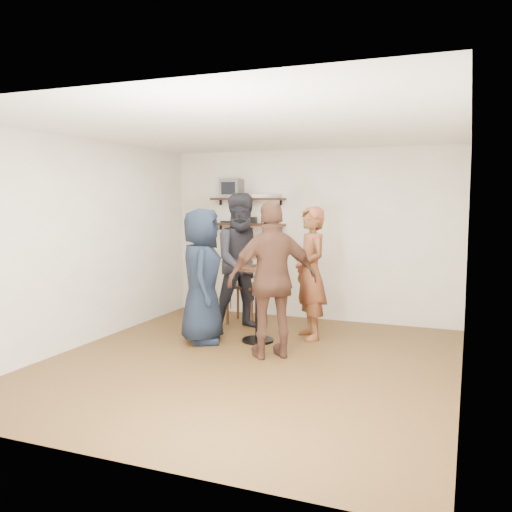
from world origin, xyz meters
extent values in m
cube|color=#452C16|center=(0.00, 0.00, -0.02)|extent=(4.50, 5.00, 0.04)
cube|color=white|center=(0.00, 0.00, 2.62)|extent=(4.50, 5.00, 0.04)
cube|color=beige|center=(0.00, 2.52, 1.30)|extent=(4.50, 0.04, 2.60)
cube|color=beige|center=(0.00, -2.52, 1.30)|extent=(4.50, 0.04, 2.60)
cube|color=beige|center=(-2.27, 0.00, 1.30)|extent=(0.04, 5.00, 2.60)
cube|color=beige|center=(2.27, 0.00, 1.30)|extent=(0.04, 5.00, 2.60)
cube|color=black|center=(-1.00, 2.38, 1.85)|extent=(1.20, 0.25, 0.04)
cube|color=black|center=(-1.00, 2.38, 1.45)|extent=(1.20, 0.25, 0.04)
cube|color=#59595B|center=(-1.27, 2.38, 2.02)|extent=(0.32, 0.30, 0.30)
cube|color=silver|center=(-0.67, 2.38, 1.90)|extent=(0.40, 0.24, 0.06)
cube|color=black|center=(-0.96, 2.38, 1.52)|extent=(0.22, 0.10, 0.10)
cube|color=black|center=(-1.34, 2.42, 1.48)|extent=(0.30, 0.05, 0.03)
cube|color=black|center=(-0.82, 1.82, 0.56)|extent=(0.56, 0.56, 0.04)
cylinder|color=black|center=(-1.02, 1.63, 0.27)|extent=(0.04, 0.04, 0.54)
cylinder|color=black|center=(-0.63, 1.63, 0.27)|extent=(0.04, 0.04, 0.54)
cylinder|color=black|center=(-1.02, 2.02, 0.27)|extent=(0.04, 0.04, 0.54)
cylinder|color=black|center=(-0.63, 2.02, 0.27)|extent=(0.04, 0.04, 0.54)
cylinder|color=white|center=(-0.82, 1.82, 0.74)|extent=(0.15, 0.15, 0.31)
cylinder|color=#2D681D|center=(-0.84, 1.82, 1.05)|extent=(0.01, 0.07, 0.57)
cone|color=white|center=(-0.88, 1.82, 1.40)|extent=(0.07, 0.09, 0.12)
cylinder|color=#2D681D|center=(-0.81, 1.83, 1.08)|extent=(0.04, 0.06, 0.63)
cone|color=white|center=(-0.78, 1.85, 1.46)|extent=(0.11, 0.13, 0.13)
cylinder|color=#2D681D|center=(-0.82, 1.81, 1.12)|extent=(0.10, 0.09, 0.69)
cone|color=white|center=(-0.82, 1.78, 1.53)|extent=(0.13, 0.13, 0.13)
cylinder|color=black|center=(-0.25, 0.90, 0.96)|extent=(0.54, 0.54, 0.04)
cylinder|color=black|center=(-0.25, 0.90, 0.49)|extent=(0.07, 0.07, 0.91)
cylinder|color=black|center=(-0.25, 0.90, 0.02)|extent=(0.41, 0.41, 0.03)
cylinder|color=silver|center=(-0.30, 0.88, 0.99)|extent=(0.06, 0.06, 0.00)
cylinder|color=silver|center=(-0.30, 0.88, 1.03)|extent=(0.01, 0.01, 0.09)
cylinder|color=silver|center=(-0.30, 0.88, 1.14)|extent=(0.07, 0.07, 0.11)
cylinder|color=#EAC960|center=(-0.30, 0.88, 1.11)|extent=(0.06, 0.06, 0.06)
cylinder|color=silver|center=(-0.18, 0.88, 0.99)|extent=(0.06, 0.06, 0.00)
cylinder|color=silver|center=(-0.18, 0.88, 1.03)|extent=(0.01, 0.01, 0.09)
cylinder|color=silver|center=(-0.18, 0.88, 1.13)|extent=(0.07, 0.07, 0.11)
cylinder|color=#EAC960|center=(-0.18, 0.88, 1.11)|extent=(0.06, 0.06, 0.06)
cylinder|color=silver|center=(-0.26, 0.97, 0.99)|extent=(0.05, 0.05, 0.00)
cylinder|color=silver|center=(-0.26, 0.97, 1.03)|extent=(0.01, 0.01, 0.08)
cylinder|color=silver|center=(-0.26, 0.97, 1.12)|extent=(0.06, 0.06, 0.10)
cylinder|color=#EAC960|center=(-0.26, 0.97, 1.10)|extent=(0.06, 0.06, 0.05)
cylinder|color=silver|center=(-0.23, 0.90, 0.99)|extent=(0.06, 0.06, 0.00)
cylinder|color=silver|center=(-0.23, 0.90, 1.03)|extent=(0.01, 0.01, 0.09)
cylinder|color=silver|center=(-0.23, 0.90, 1.13)|extent=(0.07, 0.07, 0.11)
cylinder|color=#EAC960|center=(-0.23, 0.90, 1.11)|extent=(0.06, 0.06, 0.06)
imported|color=red|center=(0.34, 1.32, 0.88)|extent=(0.72, 0.76, 1.75)
imported|color=black|center=(-0.68, 1.47, 0.97)|extent=(1.19, 1.15, 1.93)
imported|color=black|center=(-0.91, 0.61, 0.87)|extent=(0.84, 0.99, 1.73)
imported|color=#4C2D20|center=(0.17, 0.31, 0.91)|extent=(1.13, 0.99, 1.83)
camera|label=1|loc=(2.28, -5.53, 1.85)|focal=38.00mm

